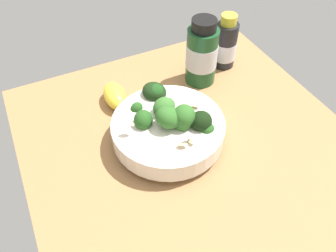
{
  "coord_description": "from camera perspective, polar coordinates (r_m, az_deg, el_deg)",
  "views": [
    {
      "loc": [
        36.89,
        -22.26,
        49.43
      ],
      "look_at": [
        -1.7,
        -3.64,
        4.0
      ],
      "focal_mm": 36.85,
      "sensor_mm": 36.0,
      "label": 1
    }
  ],
  "objects": [
    {
      "name": "ground_plane",
      "position": [
        0.67,
        3.43,
        -3.62
      ],
      "size": [
        60.29,
        60.29,
        4.49
      ],
      "primitive_type": "cube",
      "color": "#996D42"
    },
    {
      "name": "bowl_of_broccoli",
      "position": [
        0.63,
        0.03,
        0.15
      ],
      "size": [
        21.36,
        20.62,
        10.25
      ],
      "color": "silver",
      "rests_on": "ground_plane"
    },
    {
      "name": "bottle_tall",
      "position": [
        0.75,
        5.59,
        11.79
      ],
      "size": [
        6.73,
        6.73,
        14.9
      ],
      "color": "#194723",
      "rests_on": "ground_plane"
    },
    {
      "name": "bottle_short",
      "position": [
        0.81,
        9.48,
        13.09
      ],
      "size": [
        5.02,
        5.02,
        12.72
      ],
      "color": "black",
      "rests_on": "ground_plane"
    },
    {
      "name": "lemon_wedge",
      "position": [
        0.72,
        -8.77,
        4.96
      ],
      "size": [
        8.15,
        4.72,
        4.02
      ],
      "primitive_type": "ellipsoid",
      "rotation": [
        0.0,
        0.0,
        3.1
      ],
      "color": "yellow",
      "rests_on": "ground_plane"
    }
  ]
}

